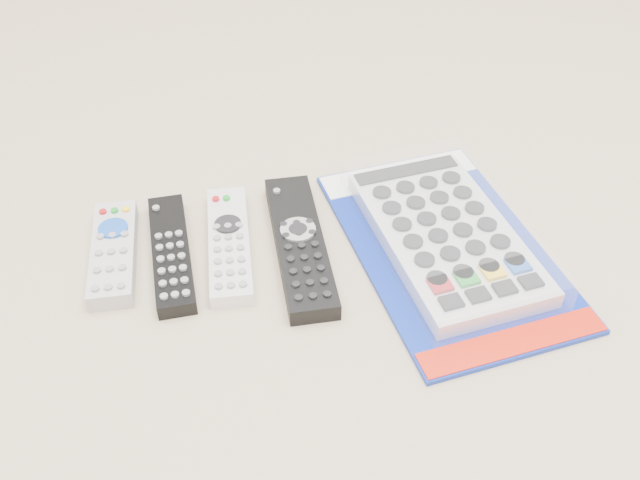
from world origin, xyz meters
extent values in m
plane|color=tan|center=(0.00, 0.00, 0.00)|extent=(5.00, 5.00, 0.00)
cube|color=#A5A5A7|center=(-0.21, 0.03, 0.01)|extent=(0.06, 0.17, 0.02)
cylinder|color=#1749B0|center=(-0.20, 0.06, 0.02)|extent=(0.04, 0.04, 0.00)
cube|color=black|center=(-0.14, 0.02, 0.01)|extent=(0.04, 0.19, 0.02)
cube|color=silver|center=(-0.07, 0.02, 0.01)|extent=(0.07, 0.20, 0.02)
cylinder|color=black|center=(-0.07, 0.04, 0.02)|extent=(0.04, 0.04, 0.00)
cube|color=black|center=(0.01, 0.00, 0.01)|extent=(0.07, 0.24, 0.02)
cylinder|color=silver|center=(0.01, 0.01, 0.02)|extent=(0.05, 0.05, 0.00)
cube|color=navy|center=(0.18, -0.04, 0.00)|extent=(0.25, 0.37, 0.01)
cube|color=white|center=(0.17, 0.11, 0.01)|extent=(0.21, 0.07, 0.00)
cube|color=red|center=(0.20, -0.19, 0.01)|extent=(0.21, 0.05, 0.00)
cube|color=silver|center=(0.18, -0.03, 0.02)|extent=(0.17, 0.28, 0.02)
cube|color=white|center=(0.18, -0.03, 0.03)|extent=(0.19, 0.30, 0.04)
camera|label=1|loc=(-0.11, -0.61, 0.59)|focal=40.00mm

